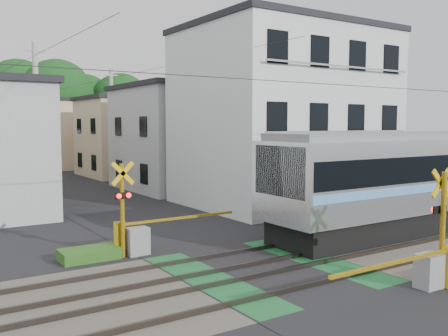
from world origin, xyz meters
TOP-DOWN VIEW (x-y plane):
  - ground at (0.00, 0.00)m, footprint 120.00×120.00m
  - track_bed at (0.00, 0.00)m, footprint 120.00×120.00m
  - crossing_signal_near at (2.59, -3.65)m, footprint 4.74×0.65m
  - crossing_signal_far at (-2.59, 3.65)m, footprint 4.74×0.65m
  - apartment_block at (8.50, 9.49)m, footprint 10.20×8.36m
  - houses_row at (0.25, 25.92)m, footprint 22.07×31.35m
  - catenary at (6.00, 0.03)m, footprint 60.00×5.04m
  - utility_poles at (-1.05, 23.01)m, footprint 7.90×42.00m
  - pedestrian at (-0.56, 33.34)m, footprint 0.74×0.62m
  - weed_patches at (1.76, -0.09)m, footprint 10.25×8.80m

SIDE VIEW (x-z plane):
  - ground at x=0.00m, z-range 0.00..0.00m
  - track_bed at x=0.00m, z-range -0.03..0.11m
  - weed_patches at x=1.76m, z-range -0.02..0.38m
  - crossing_signal_near at x=2.59m, z-range -0.83..2.25m
  - crossing_signal_far at x=-2.59m, z-range -0.83..2.25m
  - pedestrian at x=-0.56m, z-range 0.00..1.72m
  - houses_row at x=0.25m, z-range -0.16..6.64m
  - catenary at x=6.00m, z-range 0.20..7.20m
  - utility_poles at x=-1.05m, z-range 0.08..8.08m
  - apartment_block at x=8.50m, z-range 0.01..9.31m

